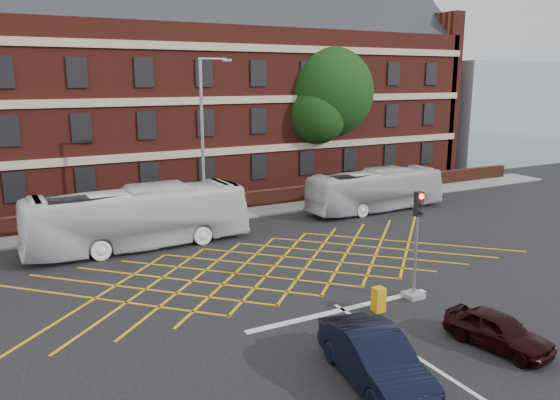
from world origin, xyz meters
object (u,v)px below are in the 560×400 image
car_maroon (498,330)px  deciduous_tree (328,99)px  bus_right (376,190)px  car_navy (375,358)px  utility_cabinet (379,299)px  traffic_light_near (416,255)px  bus_left (139,218)px  street_lamp (205,174)px

car_maroon → deciduous_tree: (9.62, 24.96, 6.33)m
bus_right → car_navy: size_ratio=2.09×
car_maroon → utility_cabinet: size_ratio=3.74×
car_navy → bus_right: bearing=61.8°
traffic_light_near → utility_cabinet: size_ratio=4.61×
car_navy → car_maroon: size_ratio=1.34×
deciduous_tree → traffic_light_near: (-9.21, -20.55, -5.16)m
bus_left → utility_cabinet: bus_left is taller
bus_left → deciduous_tree: (17.09, 8.89, 5.36)m
bus_right → street_lamp: street_lamp is taller
bus_right → street_lamp: (-11.63, 0.25, 1.98)m
bus_right → utility_cabinet: bus_right is taller
bus_right → car_navy: (-12.89, -16.54, -0.58)m
street_lamp → utility_cabinet: bearing=-81.6°
utility_cabinet → street_lamp: bearing=98.4°
bus_right → car_maroon: size_ratio=2.80×
traffic_light_near → car_navy: bearing=-140.9°
deciduous_tree → traffic_light_near: size_ratio=2.55×
deciduous_tree → traffic_light_near: 23.11m
car_maroon → street_lamp: size_ratio=0.36×
bus_right → bus_left: bearing=91.0°
utility_cabinet → traffic_light_near: bearing=10.5°
car_maroon → street_lamp: 17.55m
car_navy → car_maroon: car_navy is taller
car_maroon → deciduous_tree: deciduous_tree is taller
bus_left → traffic_light_near: 14.08m
car_maroon → traffic_light_near: bearing=74.9°
utility_cabinet → bus_left: bearing=115.9°
bus_left → bus_right: 15.58m
deciduous_tree → street_lamp: bearing=-148.7°
bus_left → car_maroon: (7.47, -16.07, -0.97)m
bus_left → utility_cabinet: size_ratio=12.12×
bus_left → car_navy: (2.68, -15.89, -0.80)m
street_lamp → deciduous_tree: bearing=31.3°
traffic_light_near → bus_right: bearing=58.1°
car_navy → traffic_light_near: (5.20, 4.22, 1.00)m
bus_left → street_lamp: size_ratio=1.18×
car_maroon → utility_cabinet: 4.35m
bus_left → car_maroon: bus_left is taller
car_maroon → traffic_light_near: (0.41, 4.41, 1.17)m
car_maroon → utility_cabinet: (-1.63, 4.03, -0.13)m
car_navy → traffic_light_near: 6.78m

